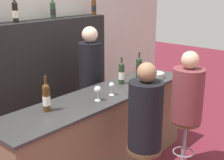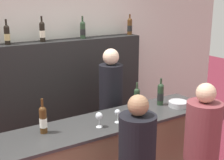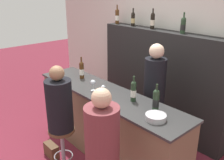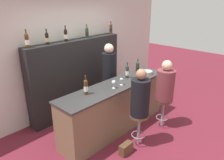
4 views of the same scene
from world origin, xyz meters
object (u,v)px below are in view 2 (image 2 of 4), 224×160
(wine_glass_1, at_px, (117,113))
(metal_bowl, at_px, (178,104))
(guest_seated_left, at_px, (137,147))
(guest_seated_right, at_px, (203,128))
(bartender, at_px, (111,116))
(wine_bottle_counter_2, at_px, (160,94))
(wine_bottle_backbar_1, at_px, (7,35))
(wine_bottle_counter_1, at_px, (137,99))
(wine_bottle_backbar_4, at_px, (130,26))
(wine_bottle_backbar_3, at_px, (83,30))
(wine_bottle_counter_0, at_px, (43,119))
(wine_glass_0, at_px, (99,117))
(wine_bottle_backbar_2, at_px, (42,31))

(wine_glass_1, xyz_separation_m, metal_bowl, (0.88, 0.01, -0.07))
(guest_seated_left, xyz_separation_m, guest_seated_right, (0.84, 0.00, -0.02))
(guest_seated_left, relative_size, bartender, 0.52)
(wine_bottle_counter_2, bearing_deg, metal_bowl, -49.83)
(wine_bottle_backbar_1, height_order, guest_seated_right, wine_bottle_backbar_1)
(wine_bottle_counter_1, relative_size, wine_bottle_backbar_4, 1.10)
(wine_bottle_backbar_3, height_order, guest_seated_left, wine_bottle_backbar_3)
(wine_bottle_counter_2, relative_size, guest_seated_right, 0.41)
(wine_bottle_counter_0, xyz_separation_m, guest_seated_right, (1.41, -0.74, -0.15))
(wine_bottle_backbar_1, bearing_deg, wine_glass_1, -60.42)
(metal_bowl, bearing_deg, guest_seated_left, -151.15)
(wine_bottle_backbar_3, xyz_separation_m, wine_glass_1, (-0.28, -1.29, -0.73))
(wine_bottle_counter_2, relative_size, bartender, 0.20)
(bartender, bearing_deg, wine_bottle_backbar_3, 94.39)
(wine_bottle_backbar_4, distance_m, wine_glass_0, 1.96)
(wine_bottle_backbar_4, relative_size, wine_glass_0, 1.92)
(wine_bottle_counter_2, height_order, bartender, bartender)
(wine_bottle_backbar_4, bearing_deg, wine_bottle_backbar_3, 180.00)
(guest_seated_left, bearing_deg, wine_bottle_counter_0, 127.59)
(wine_bottle_backbar_2, height_order, guest_seated_left, wine_bottle_backbar_2)
(guest_seated_left, bearing_deg, bartender, 67.55)
(wine_bottle_counter_2, distance_m, wine_glass_0, 0.98)
(guest_seated_right, bearing_deg, wine_glass_1, 139.61)
(wine_bottle_counter_1, height_order, metal_bowl, wine_bottle_counter_1)
(wine_bottle_counter_2, xyz_separation_m, guest_seated_right, (-0.07, -0.74, -0.15))
(wine_bottle_backbar_1, distance_m, wine_bottle_backbar_2, 0.44)
(wine_bottle_counter_1, relative_size, wine_bottle_backbar_3, 1.10)
(wine_bottle_backbar_1, bearing_deg, metal_bowl, -38.40)
(wine_bottle_counter_0, height_order, metal_bowl, wine_bottle_counter_0)
(bartender, bearing_deg, wine_glass_1, -117.15)
(wine_bottle_backbar_3, xyz_separation_m, guest_seated_right, (0.38, -1.85, -0.85))
(wine_bottle_counter_1, bearing_deg, wine_bottle_backbar_4, 58.22)
(guest_seated_left, xyz_separation_m, bartender, (0.50, 1.22, -0.22))
(wine_bottle_backbar_4, bearing_deg, guest_seated_left, -123.82)
(wine_bottle_backbar_2, bearing_deg, guest_seated_left, -86.25)
(wine_bottle_counter_2, xyz_separation_m, bartender, (-0.41, 0.47, -0.35))
(wine_bottle_backbar_1, relative_size, wine_bottle_backbar_3, 1.00)
(wine_bottle_backbar_2, bearing_deg, wine_bottle_counter_1, -58.75)
(wine_glass_0, bearing_deg, metal_bowl, 0.55)
(wine_glass_1, bearing_deg, bartender, 62.85)
(wine_bottle_counter_2, distance_m, guest_seated_right, 0.76)
(wine_bottle_counter_0, distance_m, wine_bottle_backbar_2, 1.39)
(wine_bottle_backbar_2, height_order, metal_bowl, wine_bottle_backbar_2)
(guest_seated_right, height_order, bartender, bartender)
(wine_bottle_backbar_2, distance_m, bartender, 1.39)
(wine_glass_0, bearing_deg, wine_bottle_backbar_3, 68.55)
(guest_seated_left, bearing_deg, wine_bottle_counter_2, 39.17)
(wine_bottle_counter_0, height_order, wine_bottle_counter_2, wine_bottle_counter_0)
(wine_bottle_backbar_1, relative_size, bartender, 0.18)
(wine_bottle_backbar_3, height_order, metal_bowl, wine_bottle_backbar_3)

